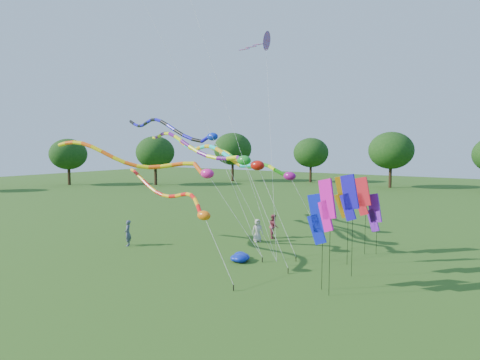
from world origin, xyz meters
The scene contains 19 objects.
ground centered at (0.00, 0.00, 0.00)m, with size 160.00×160.00×0.00m, color #254F15.
tree_ring centered at (-2.80, -6.79, 5.47)m, with size 111.73×121.76×9.72m.
tube_kite_red centered at (-3.49, 2.17, 3.78)m, with size 11.95×4.59×5.74m.
tube_kite_orange centered at (-6.36, 2.77, 5.82)m, with size 14.70×3.38×7.78m.
tube_kite_purple centered at (-4.84, 6.11, 6.69)m, with size 15.81×5.89×8.57m.
tube_kite_blue centered at (-7.12, 5.91, 8.00)m, with size 15.02×3.67×9.53m.
tube_kite_cyan centered at (-5.44, 8.74, 6.35)m, with size 16.03×6.66×8.63m.
tube_kite_green centered at (-4.10, 13.01, 5.16)m, with size 13.05×4.74×7.21m.
delta_kite_high_c centered at (-1.82, 10.06, 14.38)m, with size 6.59×6.86×15.94m.
banner_pole_blue_a centered at (6.34, 4.73, 4.13)m, with size 1.15×0.36×5.40m.
banner_pole_violet centered at (6.25, 9.89, 2.62)m, with size 1.11×0.50×3.87m.
banner_pole_magenta_b centered at (6.36, 1.56, 4.12)m, with size 1.09×0.56×5.39m.
banner_pole_red centered at (5.63, 9.45, 3.66)m, with size 1.16×0.26×4.92m.
banner_pole_orange centered at (5.46, 6.51, 3.93)m, with size 1.11×0.51×5.20m.
banner_pole_blue_b centered at (5.77, 2.00, 3.37)m, with size 1.16×0.11×4.64m.
blue_nylon_heap centered at (0.21, 3.77, 0.21)m, with size 1.28×1.52×0.49m.
person_a centered at (-1.46, 8.45, 0.82)m, with size 0.80×0.52×1.64m, color beige.
person_b centered at (-8.26, 2.56, 0.88)m, with size 0.64×0.42×1.77m, color #454D61.
person_c centered at (-1.09, 10.16, 0.89)m, with size 0.86×0.67×1.77m, color #8E3342.
Camera 1 is at (13.07, -15.63, 6.84)m, focal length 30.00 mm.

